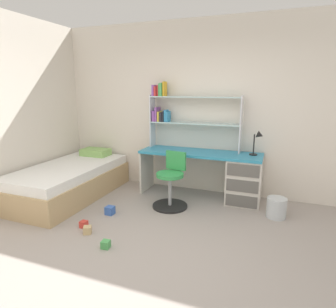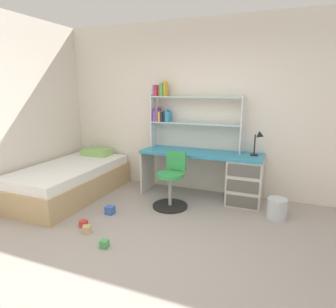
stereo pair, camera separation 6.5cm
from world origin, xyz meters
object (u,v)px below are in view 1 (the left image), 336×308
Objects in this scene: desk_lamp at (258,139)px; swivel_chair at (171,185)px; waste_bin at (276,208)px; toy_block_red_3 at (84,224)px; bookshelf_hutch at (181,111)px; bed_platform at (69,181)px; toy_block_green_2 at (106,244)px; desk at (232,175)px; toy_block_natural_1 at (87,230)px; toy_block_blue_0 at (110,210)px.

swivel_chair is at bearing -152.72° from desk_lamp.
toy_block_red_3 is at bearing -152.53° from waste_bin.
bed_platform is at bearing -151.01° from bookshelf_hutch.
toy_block_green_2 is (-0.18, -2.05, -1.32)m from bookshelf_hutch.
bookshelf_hutch is 17.73× the size of toy_block_red_3.
desk is 20.72× the size of toy_block_natural_1.
bookshelf_hutch is at bearing 28.99° from bed_platform.
toy_block_blue_0 is at bearing -147.85° from desk_lamp.
toy_block_blue_0 is at bearing 119.00° from toy_block_green_2.
desk_lamp reaches higher than bed_platform.
toy_block_blue_0 is (-1.85, -1.16, -0.94)m from desk_lamp.
desk_lamp is 2.71m from toy_block_red_3.
toy_block_blue_0 is at bearing -143.38° from desk.
toy_block_red_3 is (-2.28, -1.18, -0.10)m from waste_bin.
toy_block_red_3 is (-1.95, -1.62, -0.95)m from desk_lamp.
toy_block_blue_0 is at bearing -21.18° from bed_platform.
bed_platform reaches higher than toy_block_blue_0.
bed_platform is at bearing 137.41° from toy_block_natural_1.
bed_platform is at bearing -163.86° from desk.
toy_block_blue_0 is 0.47m from toy_block_red_3.
toy_block_blue_0 is 0.57m from toy_block_natural_1.
bed_platform is 1.43m from toy_block_natural_1.
bookshelf_hutch reaches higher than toy_block_natural_1.
toy_block_natural_1 is 0.43m from toy_block_green_2.
bed_platform is 23.67× the size of toy_block_green_2.
toy_block_green_2 is (-0.27, -1.34, -0.28)m from swivel_chair.
desk reaches higher than waste_bin.
bookshelf_hutch reaches higher than desk.
desk_lamp reaches higher than waste_bin.
swivel_chair is at bearing -82.76° from bookshelf_hutch.
desk is at bearing -171.80° from desk_lamp.
desk_lamp is at bearing 53.57° from toy_block_green_2.
desk reaches higher than toy_block_red_3.
toy_block_blue_0 is at bearing 77.37° from toy_block_red_3.
desk_lamp is 4.41× the size of toy_block_green_2.
toy_block_green_2 is at bearing -119.67° from desk.
bed_platform is 18.22× the size of toy_block_blue_0.
toy_block_red_3 is at bearing -43.06° from bed_platform.
desk is 2.61m from bed_platform.
toy_block_green_2 is at bearing -27.17° from toy_block_natural_1.
desk_lamp is 2.68m from toy_block_natural_1.
desk is 1.90m from toy_block_blue_0.
toy_block_green_2 is at bearing -38.99° from bed_platform.
waste_bin is at bearing 31.32° from toy_block_natural_1.
toy_block_natural_1 is (-0.66, -1.14, -0.28)m from swivel_chair.
desk_lamp is at bearing -5.47° from bookshelf_hutch.
toy_block_red_3 is (-0.80, -1.02, -0.28)m from swivel_chair.
bed_platform reaches higher than waste_bin.
swivel_chair is 2.96× the size of waste_bin.
bookshelf_hutch reaches higher than swivel_chair.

